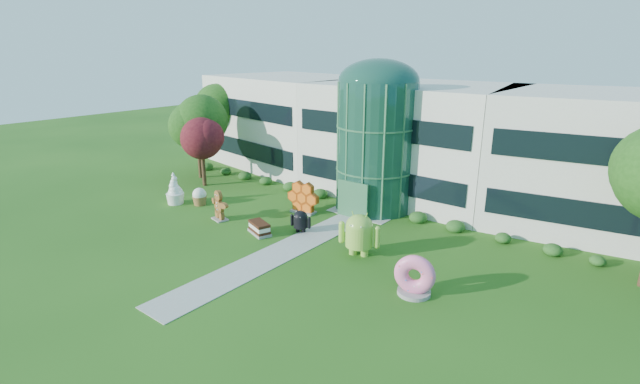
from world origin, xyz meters
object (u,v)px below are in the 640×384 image
Objects in this scene: android_green at (359,232)px; android_black at (300,220)px; gingerbread at (219,205)px; donut at (415,274)px.

android_green is 1.70× the size of android_black.
gingerbread is at bearing 169.76° from android_green.
android_black is at bearing 156.91° from android_green.
android_green is 11.51m from gingerbread.
gingerbread is at bearing -177.46° from android_black.
android_black is at bearing 148.76° from donut.
gingerbread reaches higher than donut.
android_green is at bearing -20.55° from android_black.
donut is (10.06, -2.73, 0.21)m from android_black.
android_black is 10.43m from donut.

